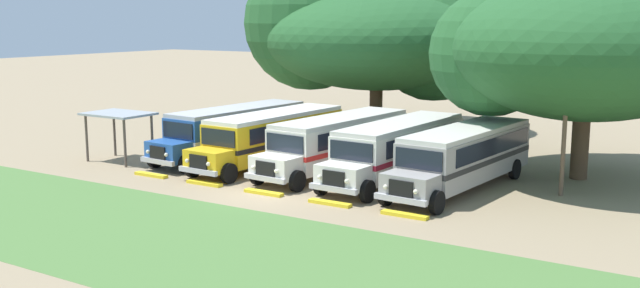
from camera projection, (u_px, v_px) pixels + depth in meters
name	position (u px, v px, depth m)	size (l,w,h in m)	color
ground_plane	(265.00, 194.00, 32.82)	(220.00, 220.00, 0.00)	#937F60
foreground_grass_strip	(147.00, 234.00, 26.71)	(80.00, 9.53, 0.01)	#4C7538
parked_bus_slot_0	(235.00, 129.00, 41.43)	(3.41, 10.95, 2.82)	#23519E
parked_bus_slot_1	(273.00, 136.00, 39.18)	(3.14, 10.90, 2.82)	yellow
parked_bus_slot_2	(338.00, 141.00, 37.51)	(3.43, 10.95, 2.82)	silver
parked_bus_slot_3	(398.00, 147.00, 35.61)	(3.07, 10.89, 2.82)	silver
parked_bus_slot_4	(464.00, 155.00, 33.66)	(3.42, 10.95, 2.82)	#9E9993
curb_wheelstop_0	(151.00, 175.00, 36.39)	(2.00, 0.36, 0.15)	yellow
curb_wheelstop_1	(204.00, 183.00, 34.55)	(2.00, 0.36, 0.15)	yellow
curb_wheelstop_2	(264.00, 193.00, 32.71)	(2.00, 0.36, 0.15)	yellow
curb_wheelstop_3	(330.00, 203.00, 30.87)	(2.00, 0.36, 0.15)	yellow
curb_wheelstop_4	(405.00, 215.00, 29.02)	(2.00, 0.36, 0.15)	yellow
broad_shade_tree	(375.00, 35.00, 50.98)	(17.29, 16.82, 12.26)	brown
secondary_tree	(589.00, 46.00, 35.33)	(14.52, 14.43, 10.50)	brown
utility_pole	(566.00, 105.00, 31.77)	(1.80, 0.20, 7.65)	brown
waiting_shelter	(118.00, 118.00, 39.86)	(3.60, 2.60, 2.72)	brown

